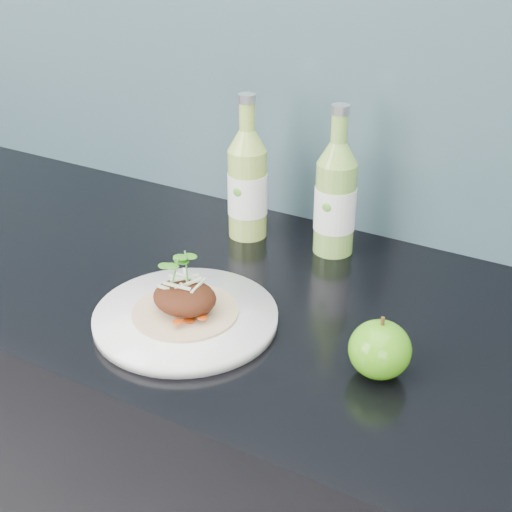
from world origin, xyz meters
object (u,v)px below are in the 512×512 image
Objects in this scene: dinner_plate at (186,317)px; cider_bottle_left at (247,184)px; green_apple at (380,349)px; cider_bottle_right at (335,199)px.

cider_bottle_left is (-0.07, 0.29, 0.09)m from dinner_plate.
green_apple is at bearing 4.85° from dinner_plate.
dinner_plate is 1.14× the size of cider_bottle_left.
cider_bottle_right reaches higher than green_apple.
cider_bottle_right is (0.09, 0.30, 0.09)m from dinner_plate.
green_apple is 0.38× the size of cider_bottle_right.
cider_bottle_right is at bearing 27.57° from cider_bottle_left.
cider_bottle_left reaches higher than dinner_plate.
cider_bottle_left is at bearing 142.80° from green_apple.
dinner_plate is at bearing -175.15° from green_apple.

